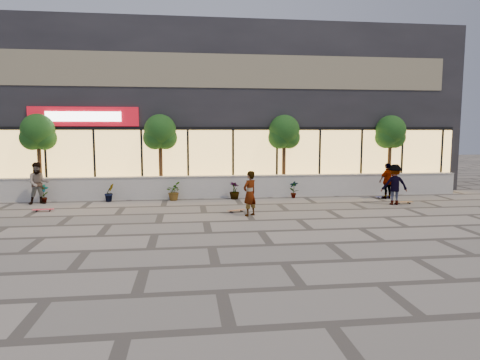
{
  "coord_description": "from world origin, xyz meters",
  "views": [
    {
      "loc": [
        -2.28,
        -12.93,
        3.13
      ],
      "look_at": [
        -0.29,
        2.86,
        1.3
      ],
      "focal_mm": 32.0,
      "sensor_mm": 36.0,
      "label": 1
    }
  ],
  "objects": [
    {
      "name": "ground",
      "position": [
        0.0,
        0.0,
        0.0
      ],
      "size": [
        80.0,
        80.0,
        0.0
      ],
      "primitive_type": "plane",
      "color": "gray",
      "rests_on": "ground"
    },
    {
      "name": "shrub_b",
      "position": [
        -5.7,
        6.45,
        0.41
      ],
      "size": [
        0.57,
        0.57,
        0.81
      ],
      "primitive_type": "imported",
      "rotation": [
        0.0,
        0.0,
        0.82
      ],
      "color": "#143C13",
      "rests_on": "ground"
    },
    {
      "name": "planter_wall",
      "position": [
        0.0,
        7.0,
        0.52
      ],
      "size": [
        22.0,
        0.42,
        1.04
      ],
      "color": "silver",
      "rests_on": "ground"
    },
    {
      "name": "shrub_d",
      "position": [
        -0.1,
        6.45,
        0.41
      ],
      "size": [
        0.64,
        0.64,
        0.81
      ],
      "primitive_type": "imported",
      "rotation": [
        0.0,
        0.0,
        2.46
      ],
      "color": "#143C13",
      "rests_on": "ground"
    },
    {
      "name": "skater_right_far",
      "position": [
        6.5,
        4.14,
        0.86
      ],
      "size": [
        1.19,
        0.78,
        1.73
      ],
      "primitive_type": "imported",
      "rotation": [
        0.0,
        0.0,
        3.01
      ],
      "color": "#9E401C",
      "rests_on": "ground"
    },
    {
      "name": "skateboard_right_far",
      "position": [
        6.82,
        5.78,
        0.07
      ],
      "size": [
        0.73,
        0.26,
        0.09
      ],
      "rotation": [
        0.0,
        0.0,
        -0.11
      ],
      "color": "#58569D",
      "rests_on": "ground"
    },
    {
      "name": "shrub_e",
      "position": [
        2.7,
        6.45,
        0.41
      ],
      "size": [
        0.46,
        0.35,
        0.81
      ],
      "primitive_type": "imported",
      "rotation": [
        0.0,
        0.0,
        3.28
      ],
      "color": "#143C13",
      "rests_on": "ground"
    },
    {
      "name": "shrub_a",
      "position": [
        -8.5,
        6.45,
        0.41
      ],
      "size": [
        0.43,
        0.29,
        0.81
      ],
      "primitive_type": "imported",
      "color": "#143C13",
      "rests_on": "ground"
    },
    {
      "name": "tree_east",
      "position": [
        8.0,
        7.7,
        2.99
      ],
      "size": [
        1.6,
        1.5,
        3.92
      ],
      "color": "#402316",
      "rests_on": "ground"
    },
    {
      "name": "skater_right_near",
      "position": [
        6.95,
        5.68,
        0.83
      ],
      "size": [
        1.06,
        0.7,
        1.67
      ],
      "primitive_type": "imported",
      "rotation": [
        0.0,
        0.0,
        3.47
      ],
      "color": "white",
      "rests_on": "ground"
    },
    {
      "name": "tree_midwest",
      "position": [
        -3.5,
        7.7,
        2.99
      ],
      "size": [
        1.6,
        1.5,
        3.92
      ],
      "color": "#402316",
      "rests_on": "ground"
    },
    {
      "name": "skater_left",
      "position": [
        -8.58,
        6.13,
        0.9
      ],
      "size": [
        1.06,
        0.94,
        1.81
      ],
      "primitive_type": "imported",
      "rotation": [
        0.0,
        0.0,
        0.35
      ],
      "color": "tan",
      "rests_on": "ground"
    },
    {
      "name": "skater_center",
      "position": [
        0.02,
        2.5,
        0.84
      ],
      "size": [
        0.73,
        0.69,
        1.67
      ],
      "primitive_type": "imported",
      "rotation": [
        0.0,
        0.0,
        3.81
      ],
      "color": "silver",
      "rests_on": "ground"
    },
    {
      "name": "skateboard_center",
      "position": [
        -0.38,
        3.28,
        0.07
      ],
      "size": [
        0.71,
        0.41,
        0.08
      ],
      "rotation": [
        0.0,
        0.0,
        0.35
      ],
      "color": "brown",
      "rests_on": "ground"
    },
    {
      "name": "shrub_c",
      "position": [
        -2.9,
        6.45,
        0.41
      ],
      "size": [
        0.68,
        0.77,
        0.81
      ],
      "primitive_type": "imported",
      "rotation": [
        0.0,
        0.0,
        1.64
      ],
      "color": "#143C13",
      "rests_on": "ground"
    },
    {
      "name": "tree_mideast",
      "position": [
        2.5,
        7.7,
        2.99
      ],
      "size": [
        1.6,
        1.5,
        3.92
      ],
      "color": "#402316",
      "rests_on": "ground"
    },
    {
      "name": "tree_west",
      "position": [
        -9.0,
        7.7,
        2.99
      ],
      "size": [
        1.6,
        1.5,
        3.92
      ],
      "color": "#402316",
      "rests_on": "ground"
    },
    {
      "name": "skateboard_right_near",
      "position": [
        7.0,
        4.24,
        0.08
      ],
      "size": [
        0.8,
        0.21,
        0.1
      ],
      "rotation": [
        0.0,
        0.0,
        0.0
      ],
      "color": "#996432",
      "rests_on": "ground"
    },
    {
      "name": "retail_building",
      "position": [
        -0.0,
        12.49,
        4.25
      ],
      "size": [
        24.0,
        9.17,
        8.5
      ],
      "color": "black",
      "rests_on": "ground"
    },
    {
      "name": "skateboard_left",
      "position": [
        -7.86,
        4.33,
        0.08
      ],
      "size": [
        0.8,
        0.3,
        0.09
      ],
      "rotation": [
        0.0,
        0.0,
        0.12
      ],
      "color": "#EA2B3B",
      "rests_on": "ground"
    }
  ]
}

